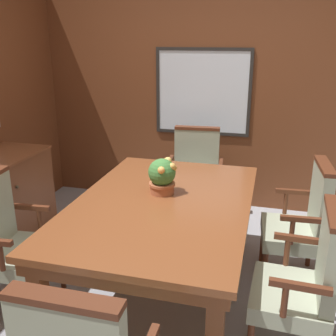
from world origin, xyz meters
TOP-DOWN VIEW (x-y plane):
  - ground_plane at (0.00, 0.00)m, footprint 14.00×14.00m
  - wall_back at (0.00, 1.95)m, footprint 7.20×0.08m
  - dining_table at (0.05, 0.12)m, footprint 1.23×1.87m
  - chair_right_near at (1.02, -0.27)m, footprint 0.47×0.57m
  - chair_head_far at (0.04, 1.42)m, footprint 0.58×0.49m
  - chair_left_near at (-0.96, -0.29)m, footprint 0.50×0.59m
  - chair_right_far at (1.06, 0.55)m, footprint 0.48×0.58m
  - potted_plant at (0.01, 0.27)m, footprint 0.21×0.21m

SIDE VIEW (x-z plane):
  - ground_plane at x=0.00m, z-range 0.00..0.00m
  - chair_right_near at x=1.02m, z-range 0.03..1.02m
  - chair_head_far at x=0.04m, z-range 0.03..1.02m
  - chair_left_near at x=-0.96m, z-range 0.03..1.02m
  - chair_right_far at x=1.06m, z-range 0.03..1.02m
  - dining_table at x=0.05m, z-range 0.29..1.04m
  - potted_plant at x=0.01m, z-range 0.76..1.03m
  - wall_back at x=0.00m, z-range 0.00..2.45m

